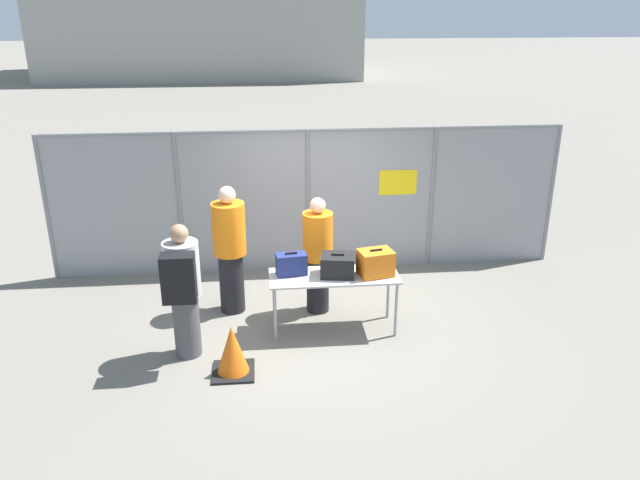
% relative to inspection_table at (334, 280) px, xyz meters
% --- Properties ---
extents(ground_plane, '(120.00, 120.00, 0.00)m').
position_rel_inspection_table_xyz_m(ground_plane, '(-0.18, 0.19, -0.72)').
color(ground_plane, slate).
extents(fence_section, '(8.02, 0.07, 2.29)m').
position_rel_inspection_table_xyz_m(fence_section, '(-0.17, 2.03, 0.48)').
color(fence_section, gray).
rests_on(fence_section, ground_plane).
extents(inspection_table, '(1.68, 0.63, 0.79)m').
position_rel_inspection_table_xyz_m(inspection_table, '(0.00, 0.00, 0.00)').
color(inspection_table, '#B2B2AD').
rests_on(inspection_table, ground_plane).
extents(suitcase_navy, '(0.41, 0.26, 0.31)m').
position_rel_inspection_table_xyz_m(suitcase_navy, '(-0.55, 0.09, 0.22)').
color(suitcase_navy, navy).
rests_on(suitcase_navy, inspection_table).
extents(suitcase_black, '(0.48, 0.41, 0.30)m').
position_rel_inspection_table_xyz_m(suitcase_black, '(0.05, 0.00, 0.21)').
color(suitcase_black, black).
rests_on(suitcase_black, inspection_table).
extents(suitcase_orange, '(0.48, 0.40, 0.36)m').
position_rel_inspection_table_xyz_m(suitcase_orange, '(0.53, -0.04, 0.24)').
color(suitcase_orange, orange).
rests_on(suitcase_orange, inspection_table).
extents(traveler_hooded, '(0.42, 0.66, 1.71)m').
position_rel_inspection_table_xyz_m(traveler_hooded, '(-1.86, -0.50, 0.23)').
color(traveler_hooded, '#4C4C51').
rests_on(traveler_hooded, ground_plane).
extents(security_worker_near, '(0.41, 0.41, 1.67)m').
position_rel_inspection_table_xyz_m(security_worker_near, '(-0.16, 0.57, 0.14)').
color(security_worker_near, black).
rests_on(security_worker_near, ground_plane).
extents(security_worker_far, '(0.45, 0.45, 1.82)m').
position_rel_inspection_table_xyz_m(security_worker_far, '(-1.36, 0.68, 0.23)').
color(security_worker_far, black).
rests_on(security_worker_far, ground_plane).
extents(utility_trailer, '(4.42, 2.30, 0.74)m').
position_rel_inspection_table_xyz_m(utility_trailer, '(1.92, 3.77, -0.28)').
color(utility_trailer, '#4C6B47').
rests_on(utility_trailer, ground_plane).
extents(distant_hangar, '(16.66, 8.81, 7.23)m').
position_rel_inspection_table_xyz_m(distant_hangar, '(-3.78, 29.81, 2.90)').
color(distant_hangar, '#999993').
rests_on(distant_hangar, ground_plane).
extents(traffic_cone, '(0.49, 0.49, 0.62)m').
position_rel_inspection_table_xyz_m(traffic_cone, '(-1.30, -0.92, -0.43)').
color(traffic_cone, black).
rests_on(traffic_cone, ground_plane).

